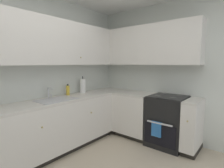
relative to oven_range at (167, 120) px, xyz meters
The scene contains 13 objects.
wall_back 2.58m from the oven_range, 137.22° to the left, with size 4.24×0.05×2.60m, color silver.
wall_right 0.91m from the oven_range, 17.01° to the right, with size 0.05×3.55×2.60m, color silver.
lower_cabinets_back 1.90m from the oven_range, 135.62° to the left, with size 2.09×0.62×0.85m.
countertop_back 1.95m from the oven_range, 135.73° to the left, with size 3.29×0.60×0.04m, color beige.
lower_cabinets_right 0.41m from the oven_range, 92.16° to the left, with size 0.62×1.57×0.85m.
countertop_right 0.58m from the oven_range, 92.56° to the left, with size 0.60×1.57×0.03m.
oven_range is the anchor object (origin of this frame).
upper_cabinets_back 2.52m from the oven_range, 136.04° to the left, with size 2.97×0.34×0.74m.
upper_cabinets_right 1.48m from the oven_range, 77.93° to the left, with size 0.32×2.12×0.74m.
sink 1.95m from the oven_range, 137.17° to the left, with size 0.61×0.40×0.10m.
faucet 2.12m from the oven_range, 132.86° to the left, with size 0.07×0.16×0.18m.
soap_bottle 1.89m from the oven_range, 123.95° to the left, with size 0.06×0.06×0.21m.
paper_towel_roll 1.73m from the oven_range, 114.26° to the left, with size 0.11×0.11×0.34m.
Camera 1 is at (-1.21, -1.05, 1.47)m, focal length 28.11 mm.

